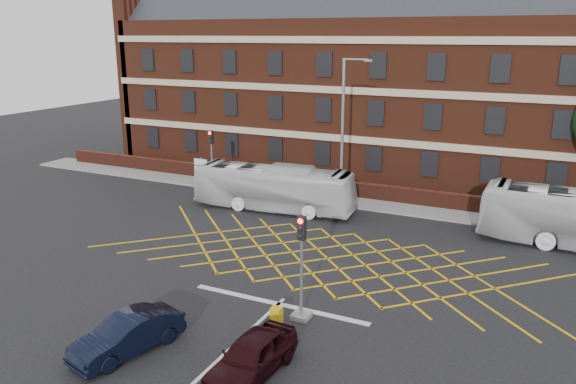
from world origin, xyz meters
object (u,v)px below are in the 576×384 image
at_px(car_navy, 127,335).
at_px(direction_signs, 201,169).
at_px(street_lamp, 343,159).
at_px(utility_cabinet, 276,317).
at_px(traffic_light_far, 212,165).
at_px(bus_left, 274,188).
at_px(traffic_light_near, 301,277).
at_px(car_maroon, 251,356).

height_order(car_navy, direction_signs, direction_signs).
xyz_separation_m(street_lamp, direction_signs, (-11.26, 0.78, -1.94)).
bearing_deg(utility_cabinet, street_lamp, 101.20).
bearing_deg(car_navy, traffic_light_far, 129.88).
relative_size(bus_left, traffic_light_near, 2.44).
bearing_deg(car_navy, direction_signs, 132.14).
height_order(traffic_light_near, street_lamp, street_lamp).
bearing_deg(utility_cabinet, car_navy, -135.84).
relative_size(traffic_light_near, traffic_light_far, 1.00).
xyz_separation_m(car_maroon, direction_signs, (-14.94, 19.09, 0.69)).
bearing_deg(car_maroon, car_navy, -167.73).
bearing_deg(direction_signs, utility_cabinet, -48.17).
bearing_deg(traffic_light_near, car_maroon, -88.50).
bearing_deg(traffic_light_near, utility_cabinet, -118.30).
relative_size(car_maroon, traffic_light_far, 0.95).
height_order(car_maroon, traffic_light_far, traffic_light_far).
distance_m(traffic_light_near, traffic_light_far, 20.35).
xyz_separation_m(bus_left, car_maroon, (7.63, -16.52, -0.76)).
bearing_deg(utility_cabinet, traffic_light_near, 61.70).
relative_size(traffic_light_far, direction_signs, 1.94).
height_order(car_maroon, direction_signs, direction_signs).
relative_size(bus_left, traffic_light_far, 2.44).
relative_size(bus_left, direction_signs, 4.73).
xyz_separation_m(bus_left, direction_signs, (-7.31, 2.57, -0.07)).
bearing_deg(traffic_light_far, car_navy, -64.73).
bearing_deg(traffic_light_far, direction_signs, -179.22).
bearing_deg(traffic_light_near, direction_signs, 134.89).
bearing_deg(bus_left, street_lamp, -70.31).
bearing_deg(car_maroon, utility_cabinet, 105.96).
bearing_deg(traffic_light_far, car_maroon, -53.82).
height_order(traffic_light_near, traffic_light_far, same).
distance_m(street_lamp, direction_signs, 11.45).
bearing_deg(direction_signs, street_lamp, -3.96).
bearing_deg(direction_signs, bus_left, -19.37).
bearing_deg(utility_cabinet, traffic_light_far, 129.82).
xyz_separation_m(car_navy, traffic_light_far, (-9.34, 19.79, 1.08)).
distance_m(car_maroon, direction_signs, 24.25).
distance_m(bus_left, utility_cabinet, 15.10).
distance_m(traffic_light_far, street_lamp, 10.44).
height_order(traffic_light_far, utility_cabinet, traffic_light_far).
distance_m(bus_left, car_maroon, 18.21).
distance_m(traffic_light_far, direction_signs, 1.04).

